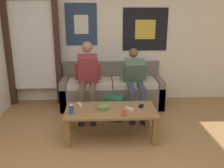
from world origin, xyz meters
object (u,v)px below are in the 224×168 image
(coffee_table, at_px, (111,114))
(person_seated_adult, at_px, (87,76))
(game_controller_near_right, at_px, (130,109))
(couch, at_px, (112,91))
(cell_phone, at_px, (141,106))
(pillar_candle, at_px, (124,113))
(drink_can_blue, at_px, (71,109))
(ceramic_bowl, at_px, (103,107))
(game_controller_near_left, at_px, (80,104))
(backpack, at_px, (115,109))
(person_seated_teen, at_px, (135,79))

(coffee_table, distance_m, person_seated_adult, 1.02)
(game_controller_near_right, bearing_deg, coffee_table, 176.20)
(couch, height_order, game_controller_near_right, couch)
(couch, xyz_separation_m, cell_phone, (0.37, -1.19, 0.15))
(pillar_candle, xyz_separation_m, drink_can_blue, (-0.72, 0.11, 0.02))
(couch, bearing_deg, coffee_table, -93.46)
(ceramic_bowl, distance_m, game_controller_near_left, 0.39)
(person_seated_adult, distance_m, ceramic_bowl, 0.95)
(coffee_table, height_order, drink_can_blue, drink_can_blue)
(coffee_table, xyz_separation_m, backpack, (0.09, 0.59, -0.17))
(pillar_candle, bearing_deg, person_seated_teen, 75.37)
(ceramic_bowl, bearing_deg, pillar_candle, -40.64)
(person_seated_adult, xyz_separation_m, game_controller_near_left, (-0.09, -0.70, -0.25))
(person_seated_teen, xyz_separation_m, cell_phone, (-0.02, -0.82, -0.19))
(game_controller_near_right, bearing_deg, person_seated_adult, 124.76)
(person_seated_teen, xyz_separation_m, game_controller_near_left, (-0.92, -0.71, -0.18))
(person_seated_teen, height_order, ceramic_bowl, person_seated_teen)
(drink_can_blue, bearing_deg, couch, 65.91)
(backpack, distance_m, pillar_candle, 0.87)
(game_controller_near_left, bearing_deg, coffee_table, -23.00)
(coffee_table, height_order, game_controller_near_left, game_controller_near_left)
(cell_phone, bearing_deg, couch, 107.52)
(ceramic_bowl, xyz_separation_m, cell_phone, (0.56, 0.08, -0.03))
(cell_phone, bearing_deg, ceramic_bowl, -172.42)
(drink_can_blue, xyz_separation_m, game_controller_near_left, (0.09, 0.31, -0.05))
(couch, xyz_separation_m, pillar_candle, (0.09, -1.50, 0.18))
(coffee_table, relative_size, pillar_candle, 13.36)
(ceramic_bowl, relative_size, game_controller_near_right, 1.28)
(couch, height_order, drink_can_blue, couch)
(ceramic_bowl, bearing_deg, cell_phone, 7.58)
(person_seated_adult, bearing_deg, person_seated_teen, 0.94)
(drink_can_blue, bearing_deg, backpack, 48.32)
(coffee_table, xyz_separation_m, drink_can_blue, (-0.55, -0.12, 0.13))
(coffee_table, relative_size, person_seated_teen, 1.15)
(person_seated_adult, bearing_deg, coffee_table, -67.72)
(game_controller_near_left, xyz_separation_m, game_controller_near_right, (0.72, -0.21, 0.00))
(game_controller_near_left, distance_m, game_controller_near_right, 0.75)
(cell_phone, bearing_deg, game_controller_near_right, -150.68)
(coffee_table, bearing_deg, backpack, 81.39)
(ceramic_bowl, xyz_separation_m, drink_can_blue, (-0.43, -0.13, 0.03))
(ceramic_bowl, height_order, drink_can_blue, drink_can_blue)
(pillar_candle, relative_size, drink_can_blue, 0.78)
(game_controller_near_right, bearing_deg, backpack, 106.16)
(person_seated_adult, height_order, game_controller_near_left, person_seated_adult)
(ceramic_bowl, relative_size, cell_phone, 1.19)
(couch, bearing_deg, person_seated_teen, -42.84)
(drink_can_blue, height_order, cell_phone, drink_can_blue)
(couch, bearing_deg, pillar_candle, -86.46)
(backpack, bearing_deg, drink_can_blue, -131.68)
(game_controller_near_right, height_order, cell_phone, game_controller_near_right)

